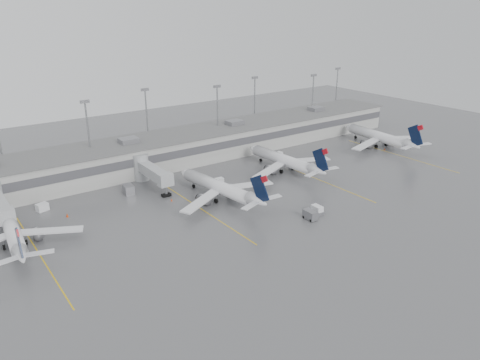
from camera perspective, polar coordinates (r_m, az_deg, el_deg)
ground at (r=98.87m, az=11.66°, el=-5.86°), size 260.00×260.00×0.00m
terminal at (r=140.03m, az=-5.70°, el=4.30°), size 152.00×17.00×9.45m
light_masts at (r=142.95m, az=-6.98°, el=7.84°), size 142.40×8.00×20.60m
jet_bridge_right at (r=120.89m, az=-11.16°, el=1.17°), size 4.00×17.20×7.00m
stand_markings at (r=114.77m, az=2.95°, el=-1.59°), size 105.25×40.00×0.01m
jet_far_left at (r=99.01m, az=-25.96°, el=-5.79°), size 25.17×28.28×9.15m
jet_mid_left at (r=109.56m, az=-2.30°, el=-0.94°), size 27.28×30.77×9.98m
jet_mid_right at (r=129.10m, az=5.62°, el=2.38°), size 27.59×30.95×10.01m
jet_far_right at (r=157.74m, az=16.79°, el=5.05°), size 28.96×32.59×10.55m
baggage_tug at (r=104.65m, az=9.36°, el=-3.70°), size 1.99×3.01×1.91m
baggage_cart at (r=101.68m, az=8.55°, el=-4.21°), size 1.88×3.20×2.03m
gse_uld_a at (r=113.63m, az=-22.97°, el=-3.06°), size 2.83×2.27×1.75m
gse_uld_b at (r=120.29m, az=-2.56°, el=-0.12°), size 2.27×1.60×1.54m
gse_uld_c at (r=141.17m, az=4.74°, el=3.06°), size 2.73×2.18×1.70m
gse_loader at (r=117.12m, az=-13.46°, el=-1.11°), size 2.52×3.70×2.19m
cone_a at (r=108.60m, az=-20.32°, el=-4.05°), size 0.50×0.50×0.80m
cone_b at (r=111.02m, az=-8.34°, el=-2.42°), size 0.38×0.38×0.60m
cone_c at (r=136.78m, az=5.30°, el=2.23°), size 0.43×0.43×0.68m
cone_d at (r=155.44m, az=17.23°, el=3.63°), size 0.38×0.38×0.60m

